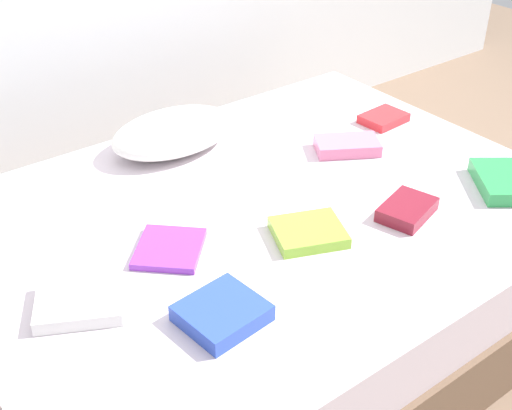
# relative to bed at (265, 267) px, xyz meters

# --- Properties ---
(ground_plane) EXTENTS (8.00, 8.00, 0.00)m
(ground_plane) POSITION_rel_bed_xyz_m (0.00, 0.00, -0.25)
(ground_plane) COLOR #7F6651
(bed) EXTENTS (2.00, 1.50, 0.50)m
(bed) POSITION_rel_bed_xyz_m (0.00, 0.00, 0.00)
(bed) COLOR brown
(bed) RESTS_ON ground
(pillow) EXTENTS (0.49, 0.32, 0.13)m
(pillow) POSITION_rel_bed_xyz_m (-0.02, 0.53, 0.32)
(pillow) COLOR white
(pillow) RESTS_ON bed
(textbook_red) EXTENTS (0.18, 0.14, 0.03)m
(textbook_red) POSITION_rel_bed_xyz_m (0.77, 0.21, 0.27)
(textbook_red) COLOR red
(textbook_red) RESTS_ON bed
(textbook_lime) EXTENTS (0.26, 0.25, 0.04)m
(textbook_lime) POSITION_rel_bed_xyz_m (0.00, -0.22, 0.27)
(textbook_lime) COLOR #8CC638
(textbook_lime) RESTS_ON bed
(textbook_maroon) EXTENTS (0.22, 0.18, 0.04)m
(textbook_maroon) POSITION_rel_bed_xyz_m (0.33, -0.31, 0.27)
(textbook_maroon) COLOR maroon
(textbook_maroon) RESTS_ON bed
(textbook_white) EXTENTS (0.29, 0.27, 0.04)m
(textbook_white) POSITION_rel_bed_xyz_m (-0.69, -0.09, 0.27)
(textbook_white) COLOR white
(textbook_white) RESTS_ON bed
(textbook_green) EXTENTS (0.27, 0.29, 0.05)m
(textbook_green) POSITION_rel_bed_xyz_m (0.71, -0.39, 0.28)
(textbook_green) COLOR green
(textbook_green) RESTS_ON bed
(textbook_pink) EXTENTS (0.27, 0.24, 0.05)m
(textbook_pink) POSITION_rel_bed_xyz_m (0.48, 0.12, 0.28)
(textbook_pink) COLOR pink
(textbook_pink) RESTS_ON bed
(textbook_blue) EXTENTS (0.22, 0.21, 0.05)m
(textbook_blue) POSITION_rel_bed_xyz_m (-0.42, -0.36, 0.28)
(textbook_blue) COLOR #2847B7
(textbook_blue) RESTS_ON bed
(textbook_purple) EXTENTS (0.28, 0.28, 0.02)m
(textbook_purple) POSITION_rel_bed_xyz_m (-0.38, -0.02, 0.26)
(textbook_purple) COLOR purple
(textbook_purple) RESTS_ON bed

